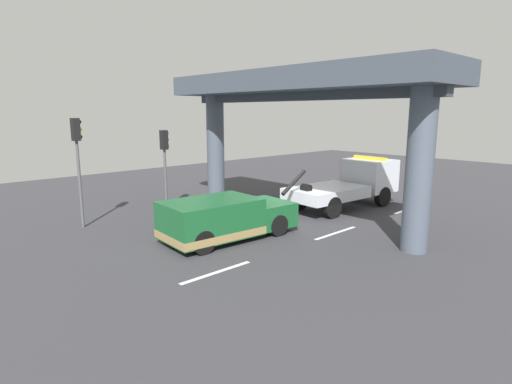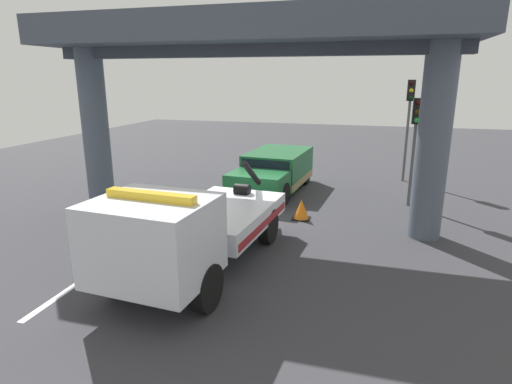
{
  "view_description": "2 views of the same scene",
  "coord_description": "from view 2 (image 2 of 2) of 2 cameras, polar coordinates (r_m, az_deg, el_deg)",
  "views": [
    {
      "loc": [
        -13.17,
        -11.77,
        4.73
      ],
      "look_at": [
        -1.39,
        0.73,
        1.4
      ],
      "focal_mm": 28.98,
      "sensor_mm": 36.0,
      "label": 1
    },
    {
      "loc": [
        13.0,
        3.96,
        4.62
      ],
      "look_at": [
        0.37,
        0.37,
        1.03
      ],
      "focal_mm": 29.6,
      "sensor_mm": 36.0,
      "label": 2
    }
  ],
  "objects": [
    {
      "name": "lane_stripe_west",
      "position": [
        20.57,
        -2.69,
        2.32
      ],
      "size": [
        2.6,
        0.16,
        0.01
      ],
      "primitive_type": "cube",
      "color": "silver",
      "rests_on": "ground"
    },
    {
      "name": "lane_stripe_east",
      "position": [
        10.55,
        -24.29,
        -12.12
      ],
      "size": [
        2.6,
        0.16,
        0.01
      ],
      "primitive_type": "cube",
      "color": "silver",
      "rests_on": "ground"
    },
    {
      "name": "traffic_light_near",
      "position": [
        20.07,
        20.03,
        10.56
      ],
      "size": [
        0.39,
        0.32,
        4.5
      ],
      "color": "#515456",
      "rests_on": "ground"
    },
    {
      "name": "towed_van_green",
      "position": [
        17.62,
        2.49,
        2.7
      ],
      "size": [
        5.35,
        2.56,
        1.58
      ],
      "color": "#195B2D",
      "rests_on": "ground"
    },
    {
      "name": "ground_plane",
      "position": [
        14.37,
        -1.03,
        -3.66
      ],
      "size": [
        60.0,
        40.0,
        0.1
      ],
      "primitive_type": "cube",
      "color": "#38383D"
    },
    {
      "name": "lane_stripe_mid",
      "position": [
        15.21,
        -9.87,
        -2.6
      ],
      "size": [
        2.6,
        0.16,
        0.01
      ],
      "primitive_type": "cube",
      "color": "silver",
      "rests_on": "ground"
    },
    {
      "name": "overpass_structure",
      "position": [
        13.41,
        -1.43,
        18.65
      ],
      "size": [
        3.6,
        13.1,
        6.43
      ],
      "color": "#4C5666",
      "rests_on": "ground"
    },
    {
      "name": "tow_truck_white",
      "position": [
        9.94,
        -9.1,
        -5.01
      ],
      "size": [
        7.32,
        2.84,
        2.46
      ],
      "color": "silver",
      "rests_on": "ground"
    },
    {
      "name": "traffic_cone_orange",
      "position": [
        14.19,
        6.16,
        -2.4
      ],
      "size": [
        0.57,
        0.57,
        0.68
      ],
      "color": "orange",
      "rests_on": "ground"
    },
    {
      "name": "traffic_light_far",
      "position": [
        16.13,
        20.77,
        8.06
      ],
      "size": [
        0.39,
        0.32,
        3.91
      ],
      "color": "#515456",
      "rests_on": "ground"
    }
  ]
}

